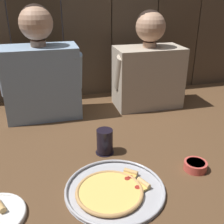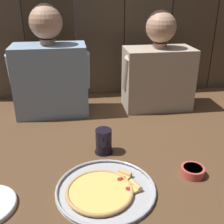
# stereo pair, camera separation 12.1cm
# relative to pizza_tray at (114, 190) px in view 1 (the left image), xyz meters

# --- Properties ---
(ground_plane) EXTENTS (3.20, 3.20, 0.00)m
(ground_plane) POSITION_rel_pizza_tray_xyz_m (0.10, 0.20, -0.01)
(ground_plane) COLOR brown
(pizza_tray) EXTENTS (0.37, 0.37, 0.03)m
(pizza_tray) POSITION_rel_pizza_tray_xyz_m (0.00, 0.00, 0.00)
(pizza_tray) COLOR #B2B2B7
(pizza_tray) RESTS_ON ground
(drinking_glass) EXTENTS (0.08, 0.08, 0.11)m
(drinking_glass) POSITION_rel_pizza_tray_xyz_m (0.03, 0.27, 0.05)
(drinking_glass) COLOR black
(drinking_glass) RESTS_ON ground
(dipping_bowl) EXTENTS (0.09, 0.09, 0.03)m
(dipping_bowl) POSITION_rel_pizza_tray_xyz_m (0.36, 0.05, 0.01)
(dipping_bowl) COLOR #CC4C42
(dipping_bowl) RESTS_ON ground
(diner_left) EXTENTS (0.44, 0.22, 0.61)m
(diner_left) POSITION_rel_pizza_tray_xyz_m (-0.21, 0.74, 0.26)
(diner_left) COLOR #849EB7
(diner_left) RESTS_ON ground
(diner_right) EXTENTS (0.43, 0.22, 0.57)m
(diner_right) POSITION_rel_pizza_tray_xyz_m (0.42, 0.74, 0.24)
(diner_right) COLOR #B2A38E
(diner_right) RESTS_ON ground
(wooden_backdrop_wall) EXTENTS (2.19, 0.03, 1.15)m
(wooden_backdrop_wall) POSITION_rel_pizza_tray_xyz_m (0.10, 1.03, 0.56)
(wooden_backdrop_wall) COLOR brown
(wooden_backdrop_wall) RESTS_ON ground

